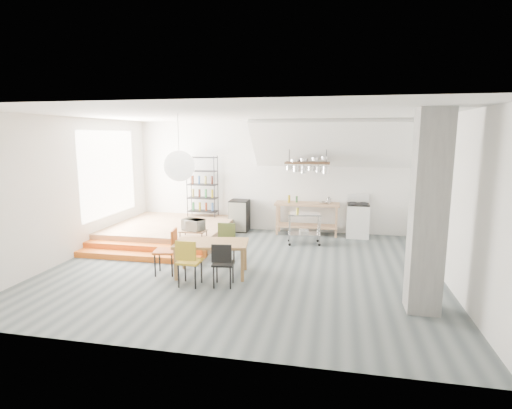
% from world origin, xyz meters
% --- Properties ---
extents(floor, '(8.00, 8.00, 0.00)m').
position_xyz_m(floor, '(0.00, 0.00, 0.00)').
color(floor, '#4A5455').
rests_on(floor, ground).
extents(wall_back, '(8.00, 0.04, 3.20)m').
position_xyz_m(wall_back, '(0.00, 3.50, 1.60)').
color(wall_back, silver).
rests_on(wall_back, ground).
extents(wall_left, '(0.04, 7.00, 3.20)m').
position_xyz_m(wall_left, '(-4.00, 0.00, 1.60)').
color(wall_left, silver).
rests_on(wall_left, ground).
extents(wall_right, '(0.04, 7.00, 3.20)m').
position_xyz_m(wall_right, '(4.00, 0.00, 1.60)').
color(wall_right, silver).
rests_on(wall_right, ground).
extents(ceiling, '(8.00, 7.00, 0.02)m').
position_xyz_m(ceiling, '(0.00, 0.00, 3.20)').
color(ceiling, white).
rests_on(ceiling, wall_back).
extents(slope_ceiling, '(4.40, 1.44, 1.32)m').
position_xyz_m(slope_ceiling, '(1.80, 2.90, 2.55)').
color(slope_ceiling, white).
rests_on(slope_ceiling, wall_back).
extents(window_pane, '(0.02, 2.50, 2.20)m').
position_xyz_m(window_pane, '(-3.98, 1.50, 1.80)').
color(window_pane, white).
rests_on(window_pane, wall_left).
extents(platform, '(3.00, 3.00, 0.40)m').
position_xyz_m(platform, '(-2.50, 2.00, 0.20)').
color(platform, '#9E6F4F').
rests_on(platform, ground).
extents(step_lower, '(3.00, 0.35, 0.13)m').
position_xyz_m(step_lower, '(-2.50, 0.05, 0.07)').
color(step_lower, orange).
rests_on(step_lower, ground).
extents(step_upper, '(3.00, 0.35, 0.27)m').
position_xyz_m(step_upper, '(-2.50, 0.40, 0.13)').
color(step_upper, orange).
rests_on(step_upper, ground).
extents(concrete_column, '(0.50, 0.50, 3.20)m').
position_xyz_m(concrete_column, '(3.30, -1.50, 1.60)').
color(concrete_column, slate).
rests_on(concrete_column, ground).
extents(kitchen_counter, '(1.80, 0.60, 0.91)m').
position_xyz_m(kitchen_counter, '(1.10, 3.15, 0.63)').
color(kitchen_counter, '#9E6F4F').
rests_on(kitchen_counter, ground).
extents(stove, '(0.60, 0.60, 1.18)m').
position_xyz_m(stove, '(2.50, 3.16, 0.48)').
color(stove, white).
rests_on(stove, ground).
extents(pot_rack, '(1.20, 0.50, 1.43)m').
position_xyz_m(pot_rack, '(1.13, 2.92, 1.98)').
color(pot_rack, '#3B2617').
rests_on(pot_rack, ceiling).
extents(wire_shelving, '(0.88, 0.38, 1.80)m').
position_xyz_m(wire_shelving, '(-2.00, 3.20, 1.33)').
color(wire_shelving, black).
rests_on(wire_shelving, platform).
extents(microwave_shelf, '(0.60, 0.40, 0.16)m').
position_xyz_m(microwave_shelf, '(-1.40, 0.75, 0.55)').
color(microwave_shelf, '#9E6F4F').
rests_on(microwave_shelf, platform).
extents(paper_lantern, '(0.60, 0.60, 0.60)m').
position_xyz_m(paper_lantern, '(-1.11, -0.68, 2.20)').
color(paper_lantern, white).
rests_on(paper_lantern, ceiling).
extents(dining_table, '(1.54, 1.01, 0.68)m').
position_xyz_m(dining_table, '(-0.52, -0.59, 0.61)').
color(dining_table, '#906034').
rests_on(dining_table, ground).
extents(chair_mustard, '(0.42, 0.42, 0.90)m').
position_xyz_m(chair_mustard, '(-0.75, -1.29, 0.54)').
color(chair_mustard, gold).
rests_on(chair_mustard, ground).
extents(chair_black, '(0.43, 0.43, 0.85)m').
position_xyz_m(chair_black, '(-0.12, -1.19, 0.51)').
color(chair_black, black).
rests_on(chair_black, ground).
extents(chair_olive, '(0.42, 0.42, 0.90)m').
position_xyz_m(chair_olive, '(-0.43, 0.09, 0.54)').
color(chair_olive, '#53632F').
rests_on(chair_olive, ground).
extents(chair_red, '(0.49, 0.49, 0.93)m').
position_xyz_m(chair_red, '(-1.38, -0.71, 0.56)').
color(chair_red, '#C1551B').
rests_on(chair_red, ground).
extents(rolling_cart, '(0.88, 0.58, 0.81)m').
position_xyz_m(rolling_cart, '(1.11, 2.11, 0.52)').
color(rolling_cart, silver).
rests_on(rolling_cart, ground).
extents(mini_fridge, '(0.54, 0.54, 0.92)m').
position_xyz_m(mini_fridge, '(-0.88, 3.20, 0.46)').
color(mini_fridge, black).
rests_on(mini_fridge, ground).
extents(microwave, '(0.57, 0.46, 0.27)m').
position_xyz_m(microwave, '(-1.40, 0.75, 0.70)').
color(microwave, beige).
rests_on(microwave, microwave_shelf).
extents(bowl, '(0.28, 0.28, 0.05)m').
position_xyz_m(bowl, '(1.55, 3.10, 0.94)').
color(bowl, silver).
rests_on(bowl, kitchen_counter).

